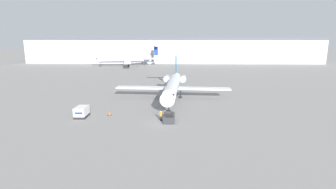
# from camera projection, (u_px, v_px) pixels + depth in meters

# --- Properties ---
(ground_plane) EXTENTS (600.00, 600.00, 0.00)m
(ground_plane) POSITION_uv_depth(u_px,v_px,m) (166.00, 123.00, 47.46)
(ground_plane) COLOR gray
(terminal_building) EXTENTS (180.00, 16.80, 15.37)m
(terminal_building) POSITION_uv_depth(u_px,v_px,m) (173.00, 50.00, 163.08)
(terminal_building) COLOR #B2B2B7
(terminal_building) RESTS_ON ground
(airplane_main) EXTENTS (28.94, 30.62, 10.07)m
(airplane_main) POSITION_uv_depth(u_px,v_px,m) (173.00, 85.00, 66.16)
(airplane_main) COLOR silver
(airplane_main) RESTS_ON ground
(pushback_tug) EXTENTS (2.06, 3.76, 1.97)m
(pushback_tug) POSITION_uv_depth(u_px,v_px,m) (169.00, 118.00, 48.25)
(pushback_tug) COLOR #2D2D33
(pushback_tug) RESTS_ON ground
(luggage_cart) EXTENTS (2.11, 3.44, 2.07)m
(luggage_cart) POSITION_uv_depth(u_px,v_px,m) (82.00, 112.00, 50.92)
(luggage_cart) COLOR #232326
(luggage_cart) RESTS_ON ground
(worker_near_tug) EXTENTS (0.40, 0.26, 1.86)m
(worker_near_tug) POSITION_uv_depth(u_px,v_px,m) (161.00, 116.00, 48.63)
(worker_near_tug) COLOR #232838
(worker_near_tug) RESTS_ON ground
(traffic_cone_left) EXTENTS (0.67, 0.67, 0.83)m
(traffic_cone_left) POSITION_uv_depth(u_px,v_px,m) (109.00, 113.00, 52.22)
(traffic_cone_left) COLOR black
(traffic_cone_left) RESTS_ON ground
(airplane_parked_far_left) EXTENTS (36.05, 37.42, 10.87)m
(airplane_parked_far_left) POSITION_uv_depth(u_px,v_px,m) (127.00, 59.00, 143.48)
(airplane_parked_far_left) COLOR silver
(airplane_parked_far_left) RESTS_ON ground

